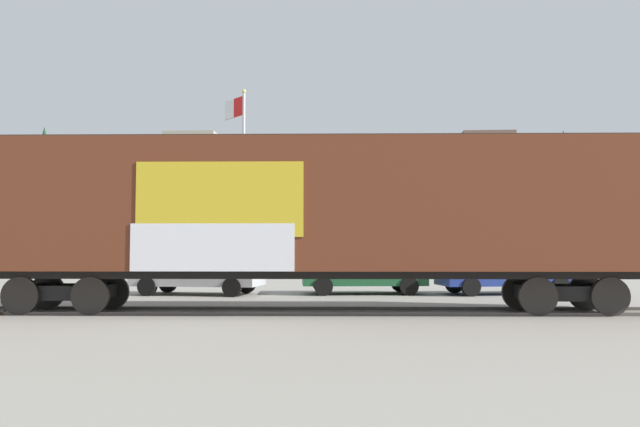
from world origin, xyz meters
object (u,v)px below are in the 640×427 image
object	(u,v)px
freight_car	(314,210)
parked_car_silver	(198,270)
parked_car_green	(362,271)
flagpole	(240,160)
parked_car_blue	(505,269)

from	to	relation	value
freight_car	parked_car_silver	size ratio (longest dim) A/B	3.81
freight_car	parked_car_green	bearing A→B (deg)	73.62
freight_car	flagpole	xyz separation A→B (m)	(-2.88, 10.83, 2.83)
parked_car_blue	parked_car_silver	bearing A→B (deg)	178.74
parked_car_blue	freight_car	bearing A→B (deg)	-138.58
parked_car_silver	parked_car_green	world-z (taller)	parked_car_silver
freight_car	parked_car_green	size ratio (longest dim) A/B	4.10
parked_car_silver	parked_car_blue	xyz separation A→B (m)	(10.79, -0.24, 0.02)
freight_car	parked_car_blue	world-z (taller)	freight_car
parked_car_blue	parked_car_green	bearing A→B (deg)	175.58
parked_car_silver	parked_car_green	size ratio (longest dim) A/B	1.07
freight_car	parked_car_silver	distance (m)	7.62
parked_car_silver	parked_car_blue	distance (m)	10.79
flagpole	parked_car_green	world-z (taller)	flagpole
freight_car	flagpole	distance (m)	11.56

